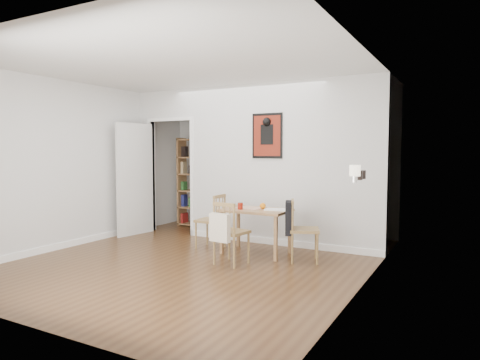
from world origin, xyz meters
The scene contains 15 objects.
ground centered at (0.00, 0.00, 0.00)m, with size 5.20×5.20×0.00m, color #4F3119.
room_shell centered at (0.10, 1.34, 1.30)m, with size 5.20×5.20×5.20m.
dining_table centered at (0.53, 0.68, 0.58)m, with size 0.97×0.62×0.66m.
chair_left centered at (-0.26, 0.67, 0.42)m, with size 0.43×0.43×0.85m.
chair_right centered at (1.29, 0.60, 0.44)m, with size 0.59×0.55×0.85m.
chair_front centered at (0.50, -0.01, 0.43)m, with size 0.47×0.52×0.85m.
bookshelf centered at (-1.54, 2.15, 0.87)m, with size 0.74×0.30×1.77m.
fireplace centered at (2.16, 0.25, 0.62)m, with size 0.45×1.25×1.16m.
red_glass centered at (0.34, 0.54, 0.71)m, with size 0.08×0.08×0.10m, color maroon.
orange_fruit centered at (0.61, 0.74, 0.71)m, with size 0.09×0.09×0.09m, color orange.
placemat centered at (0.40, 0.75, 0.66)m, with size 0.41×0.30×0.00m, color beige.
notebook centered at (0.83, 0.72, 0.67)m, with size 0.31×0.23×0.02m, color white.
mantel_lamp centered at (2.13, -0.05, 1.28)m, with size 0.12×0.12×0.19m.
ceramic_jar_a centered at (2.08, 0.37, 1.22)m, with size 0.09×0.09×0.11m, color black.
ceramic_jar_b centered at (2.08, 0.58, 1.21)m, with size 0.09×0.09×0.11m, color black.
Camera 1 is at (3.29, -4.88, 1.52)m, focal length 32.00 mm.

